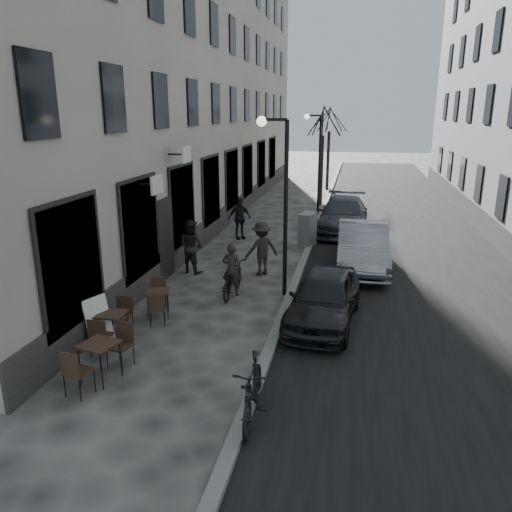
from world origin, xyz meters
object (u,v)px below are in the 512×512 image
(tree_far, at_px, (330,119))
(tree_near, at_px, (323,121))
(sign_board, at_px, (100,326))
(bistro_set_b, at_px, (112,325))
(bistro_set_c, at_px, (158,301))
(car_far, at_px, (343,215))
(bistro_set_a, at_px, (100,358))
(pedestrian_far, at_px, (239,218))
(pedestrian_near, at_px, (191,246))
(streetlamp_far, at_px, (316,153))
(moped, at_px, (253,390))
(car_near, at_px, (324,298))
(utility_cabinet, at_px, (307,230))
(bicycle, at_px, (232,279))
(pedestrian_mid, at_px, (262,248))
(car_mid, at_px, (362,247))
(streetlamp_near, at_px, (280,188))

(tree_far, bearing_deg, tree_near, -90.00)
(tree_far, xyz_separation_m, sign_board, (-3.60, -25.08, -4.20))
(bistro_set_b, distance_m, bistro_set_c, 1.76)
(bistro_set_b, height_order, bistro_set_c, bistro_set_b)
(tree_near, distance_m, car_far, 7.74)
(bistro_set_a, distance_m, car_far, 14.68)
(pedestrian_far, xyz_separation_m, car_far, (4.23, 2.20, -0.14))
(pedestrian_near, bearing_deg, streetlamp_far, -85.61)
(moped, bearing_deg, pedestrian_far, 101.58)
(bistro_set_a, height_order, bistro_set_b, bistro_set_a)
(car_near, bearing_deg, sign_board, -149.78)
(pedestrian_far, bearing_deg, car_far, -11.92)
(pedestrian_near, bearing_deg, utility_cabinet, -109.24)
(bicycle, relative_size, pedestrian_near, 1.02)
(pedestrian_mid, distance_m, car_mid, 3.49)
(pedestrian_near, height_order, moped, pedestrian_near)
(car_near, bearing_deg, moped, -96.15)
(tree_near, height_order, car_far, tree_near)
(bistro_set_c, relative_size, car_far, 0.29)
(streetlamp_near, height_order, bistro_set_b, streetlamp_near)
(tree_near, relative_size, bistro_set_c, 3.79)
(tree_far, xyz_separation_m, bicycle, (-1.41, -21.30, -4.18))
(bistro_set_c, distance_m, car_mid, 7.47)
(tree_near, distance_m, utility_cabinet, 10.23)
(tree_near, relative_size, pedestrian_near, 3.18)
(sign_board, bearing_deg, streetlamp_far, 97.91)
(car_far, xyz_separation_m, moped, (-1.04, -14.73, -0.18))
(bistro_set_a, relative_size, moped, 0.89)
(sign_board, xyz_separation_m, car_near, (4.97, 2.30, 0.21))
(pedestrian_near, relative_size, car_far, 0.35)
(streetlamp_far, xyz_separation_m, sign_board, (-3.53, -16.08, -2.70))
(streetlamp_near, relative_size, bistro_set_a, 3.02)
(bicycle, bearing_deg, pedestrian_near, -43.72)
(streetlamp_near, distance_m, bistro_set_a, 6.73)
(streetlamp_far, height_order, bistro_set_a, streetlamp_far)
(bistro_set_a, bearing_deg, car_mid, 72.82)
(pedestrian_mid, distance_m, moped, 8.13)
(bistro_set_a, xyz_separation_m, pedestrian_far, (0.06, 11.83, 0.39))
(streetlamp_far, relative_size, pedestrian_mid, 2.87)
(streetlamp_near, bearing_deg, pedestrian_near, 154.26)
(pedestrian_far, xyz_separation_m, car_near, (4.10, -8.07, -0.21))
(streetlamp_near, height_order, tree_near, tree_near)
(pedestrian_far, bearing_deg, utility_cabinet, -52.90)
(streetlamp_near, bearing_deg, tree_far, 89.80)
(bistro_set_b, distance_m, bicycle, 4.15)
(tree_far, distance_m, car_far, 13.19)
(sign_board, xyz_separation_m, moped, (4.05, -2.16, 0.10))
(streetlamp_far, relative_size, pedestrian_far, 2.88)
(bistro_set_b, xyz_separation_m, utility_cabinet, (3.54, 9.55, 0.22))
(sign_board, bearing_deg, pedestrian_mid, 85.67)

